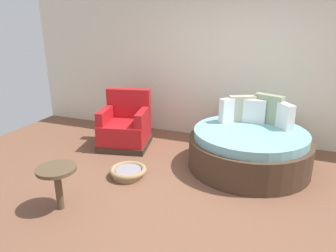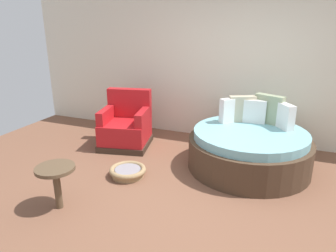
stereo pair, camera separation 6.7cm
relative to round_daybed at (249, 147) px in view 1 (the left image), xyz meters
The scene contains 6 objects.
ground_plane 1.27m from the round_daybed, 115.06° to the right, with size 8.00×8.00×0.02m, color brown.
back_wall 1.59m from the round_daybed, 114.90° to the left, with size 8.00×0.12×2.61m, color silver.
round_daybed is the anchor object (origin of this frame).
red_armchair 2.09m from the round_daybed, behind, with size 0.95×0.95×0.94m.
pet_basket 1.78m from the round_daybed, 148.33° to the right, with size 0.51×0.51×0.13m.
side_table 2.67m from the round_daybed, 134.52° to the right, with size 0.44×0.44×0.52m.
Camera 1 is at (0.92, -3.22, 2.05)m, focal length 33.08 mm.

